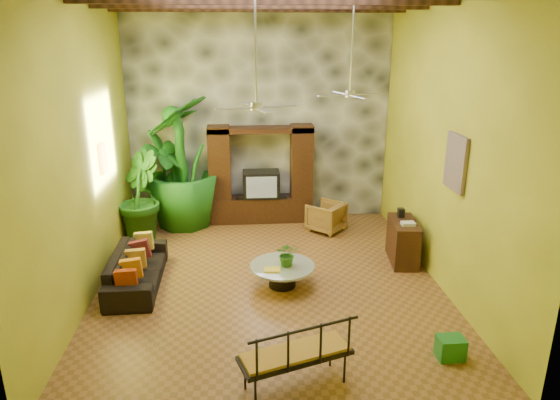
{
  "coord_description": "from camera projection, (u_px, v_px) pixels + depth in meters",
  "views": [
    {
      "loc": [
        -0.45,
        -8.08,
        4.22
      ],
      "look_at": [
        0.21,
        0.2,
        1.48
      ],
      "focal_mm": 32.0,
      "sensor_mm": 36.0,
      "label": 1
    }
  ],
  "objects": [
    {
      "name": "centerpiece_plant",
      "position": [
        288.0,
        254.0,
        8.66
      ],
      "size": [
        0.43,
        0.39,
        0.44
      ],
      "primitive_type": "imported",
      "rotation": [
        0.0,
        0.0,
        -0.13
      ],
      "color": "#2E671B",
      "rests_on": "coffee_table"
    },
    {
      "name": "entertainment_center",
      "position": [
        261.0,
        182.0,
        11.67
      ],
      "size": [
        2.4,
        0.55,
        2.3
      ],
      "color": "black",
      "rests_on": "ground"
    },
    {
      "name": "sofa",
      "position": [
        137.0,
        269.0,
        8.81
      ],
      "size": [
        0.85,
        2.11,
        0.61
      ],
      "primitive_type": "imported",
      "rotation": [
        0.0,
        0.0,
        1.59
      ],
      "color": "black",
      "rests_on": "ground"
    },
    {
      "name": "wall_art_mask",
      "position": [
        103.0,
        158.0,
        9.07
      ],
      "size": [
        0.06,
        0.32,
        0.55
      ],
      "primitive_type": "cube",
      "color": "gold",
      "rests_on": "left_wall"
    },
    {
      "name": "yellow_tray",
      "position": [
        272.0,
        270.0,
        8.53
      ],
      "size": [
        0.29,
        0.21,
        0.03
      ],
      "primitive_type": "cube",
      "rotation": [
        0.0,
        0.0,
        -0.06
      ],
      "color": "gold",
      "rests_on": "coffee_table"
    },
    {
      "name": "right_wall",
      "position": [
        445.0,
        143.0,
        8.45
      ],
      "size": [
        0.02,
        7.0,
        5.0
      ],
      "primitive_type": "cube",
      "color": "olive",
      "rests_on": "ground"
    },
    {
      "name": "side_console",
      "position": [
        403.0,
        241.0,
        9.7
      ],
      "size": [
        0.58,
        1.09,
        0.83
      ],
      "primitive_type": "cube",
      "rotation": [
        0.0,
        0.0,
        -0.12
      ],
      "color": "#341A10",
      "rests_on": "ground"
    },
    {
      "name": "stone_accent_wall",
      "position": [
        260.0,
        114.0,
        11.48
      ],
      "size": [
        5.98,
        0.1,
        4.98
      ],
      "primitive_type": "cube",
      "color": "#36383D",
      "rests_on": "ground"
    },
    {
      "name": "tall_plant_c",
      "position": [
        182.0,
        162.0,
        11.26
      ],
      "size": [
        2.12,
        2.12,
        3.0
      ],
      "primitive_type": "imported",
      "rotation": [
        0.0,
        0.0,
        4.39
      ],
      "color": "#1D6C1C",
      "rests_on": "ground"
    },
    {
      "name": "ground",
      "position": [
        269.0,
        281.0,
        9.01
      ],
      "size": [
        7.0,
        7.0,
        0.0
      ],
      "primitive_type": "plane",
      "color": "brown",
      "rests_on": "ground"
    },
    {
      "name": "ceiling_fan_front",
      "position": [
        256.0,
        93.0,
        7.55
      ],
      "size": [
        1.28,
        1.28,
        1.86
      ],
      "color": "#AFB0B4",
      "rests_on": "ceiling"
    },
    {
      "name": "coffee_table",
      "position": [
        282.0,
        273.0,
        8.78
      ],
      "size": [
        1.14,
        1.14,
        0.4
      ],
      "rotation": [
        0.0,
        0.0,
        -0.35
      ],
      "color": "black",
      "rests_on": "ground"
    },
    {
      "name": "tall_plant_a",
      "position": [
        166.0,
        180.0,
        11.27
      ],
      "size": [
        1.29,
        1.42,
        2.24
      ],
      "primitive_type": "imported",
      "rotation": [
        0.0,
        0.0,
        1.03
      ],
      "color": "#19621B",
      "rests_on": "ground"
    },
    {
      "name": "iron_bench",
      "position": [
        296.0,
        353.0,
        6.08
      ],
      "size": [
        1.49,
        0.95,
        0.57
      ],
      "rotation": [
        0.0,
        0.0,
        0.32
      ],
      "color": "black",
      "rests_on": "ground"
    },
    {
      "name": "tall_plant_b",
      "position": [
        138.0,
        197.0,
        10.57
      ],
      "size": [
        1.08,
        1.24,
        1.95
      ],
      "primitive_type": "imported",
      "rotation": [
        0.0,
        0.0,
        1.8
      ],
      "color": "#1D5616",
      "rests_on": "ground"
    },
    {
      "name": "left_wall",
      "position": [
        82.0,
        149.0,
        8.0
      ],
      "size": [
        0.02,
        7.0,
        5.0
      ],
      "primitive_type": "cube",
      "color": "olive",
      "rests_on": "ground"
    },
    {
      "name": "back_wall",
      "position": [
        260.0,
        114.0,
        11.54
      ],
      "size": [
        6.0,
        0.02,
        5.0
      ],
      "primitive_type": "cube",
      "color": "olive",
      "rests_on": "ground"
    },
    {
      "name": "wicker_armchair",
      "position": [
        326.0,
        217.0,
        11.27
      ],
      "size": [
        1.02,
        1.02,
        0.66
      ],
      "primitive_type": "imported",
      "rotation": [
        0.0,
        0.0,
        3.99
      ],
      "color": "olive",
      "rests_on": "ground"
    },
    {
      "name": "green_bin",
      "position": [
        450.0,
        348.0,
        6.83
      ],
      "size": [
        0.36,
        0.28,
        0.32
      ],
      "primitive_type": "cube",
      "rotation": [
        0.0,
        0.0,
        0.01
      ],
      "color": "#1D702C",
      "rests_on": "ground"
    },
    {
      "name": "ceiling_fan_back",
      "position": [
        351.0,
        83.0,
        9.2
      ],
      "size": [
        1.28,
        1.28,
        1.86
      ],
      "color": "#AFB0B4",
      "rests_on": "ceiling"
    },
    {
      "name": "wall_art_painting",
      "position": [
        456.0,
        163.0,
        7.94
      ],
      "size": [
        0.06,
        0.7,
        0.9
      ],
      "primitive_type": "cube",
      "color": "#2B539D",
      "rests_on": "right_wall"
    }
  ]
}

